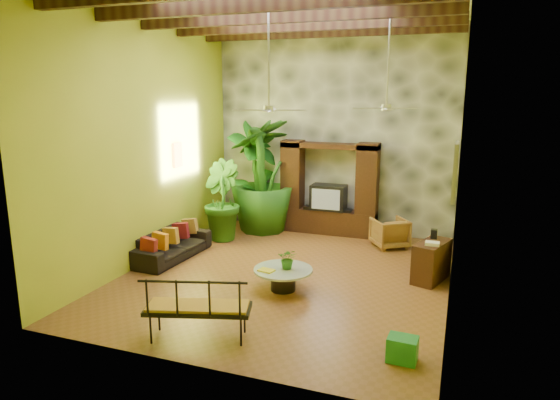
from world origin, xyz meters
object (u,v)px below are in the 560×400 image
at_px(tall_plant_b, 220,200).
at_px(ceiling_fan_back, 387,97).
at_px(tall_plant_a, 255,175).
at_px(entertainment_center, 329,195).
at_px(ceiling_fan_front, 269,97).
at_px(wicker_armchair, 390,233).
at_px(iron_bench, 195,305).
at_px(side_console, 432,261).
at_px(sofa, 171,245).
at_px(tall_plant_c, 263,176).
at_px(coffee_table, 283,276).
at_px(green_bin, 402,349).

bearing_deg(tall_plant_b, ceiling_fan_back, -8.07).
bearing_deg(tall_plant_a, entertainment_center, 1.14).
bearing_deg(ceiling_fan_front, entertainment_center, 86.76).
bearing_deg(wicker_armchair, tall_plant_a, -43.35).
distance_m(entertainment_center, ceiling_fan_front, 4.30).
height_order(entertainment_center, iron_bench, entertainment_center).
distance_m(tall_plant_a, side_console, 5.30).
bearing_deg(sofa, wicker_armchair, -57.47).
relative_size(ceiling_fan_front, tall_plant_b, 0.97).
xyz_separation_m(sofa, side_console, (5.30, 0.59, 0.08)).
height_order(sofa, side_console, side_console).
bearing_deg(tall_plant_a, iron_bench, -74.97).
relative_size(tall_plant_c, coffee_table, 2.68).
height_order(tall_plant_c, side_console, tall_plant_c).
bearing_deg(green_bin, coffee_table, 143.14).
xyz_separation_m(tall_plant_b, iron_bench, (1.94, -4.65, -0.42)).
xyz_separation_m(side_console, green_bin, (-0.16, -3.13, -0.21)).
bearing_deg(tall_plant_b, entertainment_center, 31.02).
relative_size(entertainment_center, green_bin, 6.19).
xyz_separation_m(ceiling_fan_back, side_console, (1.05, -0.51, -3.03)).
relative_size(entertainment_center, ceiling_fan_back, 1.29).
bearing_deg(sofa, side_console, -80.48).
relative_size(entertainment_center, sofa, 1.20).
distance_m(sofa, side_console, 5.33).
distance_m(ceiling_fan_front, ceiling_fan_back, 2.41).
bearing_deg(ceiling_fan_back, tall_plant_a, 151.99).
bearing_deg(entertainment_center, ceiling_fan_front, -93.24).
relative_size(ceiling_fan_front, green_bin, 4.80).
bearing_deg(tall_plant_b, ceiling_fan_front, -45.72).
bearing_deg(tall_plant_c, tall_plant_b, -123.03).
xyz_separation_m(wicker_armchair, side_console, (1.04, -1.81, 0.04)).
height_order(entertainment_center, green_bin, entertainment_center).
bearing_deg(ceiling_fan_front, wicker_armchair, 57.94).
distance_m(tall_plant_c, iron_bench, 5.89).
distance_m(tall_plant_a, iron_bench, 6.26).
distance_m(ceiling_fan_front, coffee_table, 3.19).
bearing_deg(sofa, ceiling_fan_back, -72.30).
bearing_deg(ceiling_fan_back, ceiling_fan_front, -138.37).
xyz_separation_m(ceiling_fan_front, sofa, (-2.45, 0.50, -3.11)).
height_order(sofa, tall_plant_a, tall_plant_a).
xyz_separation_m(wicker_armchair, coffee_table, (-1.43, -3.22, -0.08)).
bearing_deg(side_console, tall_plant_c, 172.19).
bearing_deg(sofa, green_bin, -113.17).
relative_size(wicker_armchair, iron_bench, 0.46).
bearing_deg(entertainment_center, tall_plant_a, -178.86).
bearing_deg(green_bin, tall_plant_a, 128.79).
height_order(ceiling_fan_back, iron_bench, ceiling_fan_back).
distance_m(entertainment_center, wicker_armchair, 1.85).
bearing_deg(coffee_table, ceiling_fan_back, 53.65).
height_order(iron_bench, green_bin, iron_bench).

